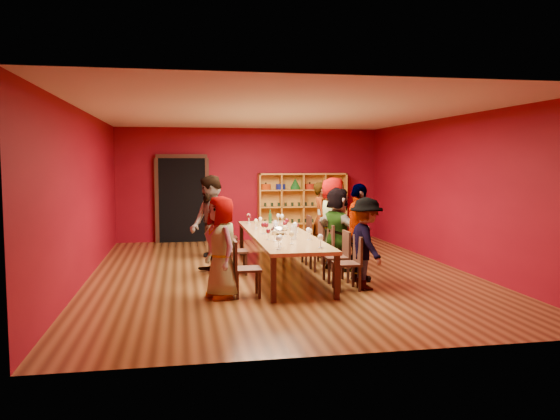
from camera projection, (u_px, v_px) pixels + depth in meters
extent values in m
cube|color=#4E2D14|center=(280.00, 273.00, 10.37)|extent=(7.10, 9.10, 0.02)
cube|color=maroon|center=(250.00, 184.00, 14.66)|extent=(7.10, 0.02, 3.00)
cube|color=maroon|center=(355.00, 218.00, 5.82)|extent=(7.10, 0.02, 3.00)
cube|color=maroon|center=(84.00, 196.00, 9.61)|extent=(0.02, 9.10, 3.00)
cube|color=maroon|center=(453.00, 192.00, 10.86)|extent=(0.02, 9.10, 3.00)
cube|color=silver|center=(280.00, 113.00, 10.11)|extent=(7.10, 9.10, 0.02)
cube|color=#A57C45|center=(280.00, 235.00, 10.31)|extent=(1.10, 4.50, 0.06)
cube|color=black|center=(273.00, 280.00, 8.12)|extent=(0.08, 0.08, 0.69)
cube|color=black|center=(242.00, 239.00, 12.38)|extent=(0.08, 0.08, 0.69)
cube|color=black|center=(337.00, 277.00, 8.30)|extent=(0.08, 0.08, 0.69)
cube|color=black|center=(284.00, 238.00, 12.55)|extent=(0.08, 0.08, 0.69)
cube|color=black|center=(182.00, 200.00, 14.30)|extent=(1.20, 0.14, 2.20)
cube|color=black|center=(182.00, 156.00, 14.14)|extent=(1.32, 0.06, 0.10)
cube|color=black|center=(157.00, 201.00, 14.12)|extent=(0.10, 0.06, 2.20)
cube|color=black|center=(207.00, 200.00, 14.35)|extent=(0.10, 0.06, 2.20)
cube|color=gold|center=(259.00, 207.00, 14.52)|extent=(0.04, 0.40, 1.80)
cube|color=gold|center=(344.00, 206.00, 14.95)|extent=(0.04, 0.40, 1.80)
cube|color=gold|center=(303.00, 174.00, 14.66)|extent=(2.40, 0.40, 0.04)
cube|color=gold|center=(302.00, 239.00, 14.81)|extent=(2.40, 0.40, 0.04)
cube|color=gold|center=(301.00, 206.00, 14.92)|extent=(2.40, 0.02, 1.80)
cube|color=gold|center=(302.00, 223.00, 14.77)|extent=(2.36, 0.38, 0.03)
cube|color=gold|center=(302.00, 207.00, 14.74)|extent=(2.36, 0.38, 0.03)
cube|color=gold|center=(303.00, 190.00, 14.70)|extent=(2.36, 0.38, 0.03)
cube|color=gold|center=(281.00, 207.00, 14.63)|extent=(0.03, 0.38, 1.76)
cube|color=gold|center=(302.00, 207.00, 14.74)|extent=(0.03, 0.38, 1.76)
cube|color=gold|center=(324.00, 206.00, 14.84)|extent=(0.03, 0.38, 1.76)
cylinder|color=#CA420B|center=(266.00, 187.00, 14.51)|extent=(0.26, 0.26, 0.15)
sphere|color=black|center=(266.00, 183.00, 14.50)|extent=(0.05, 0.05, 0.05)
cylinder|color=navy|center=(281.00, 187.00, 14.58)|extent=(0.26, 0.26, 0.15)
sphere|color=black|center=(281.00, 183.00, 14.57)|extent=(0.05, 0.05, 0.05)
cylinder|color=#196525|center=(295.00, 188.00, 14.66)|extent=(0.26, 0.26, 0.08)
cone|color=#196525|center=(295.00, 182.00, 14.64)|extent=(0.24, 0.24, 0.22)
cylinder|color=#A72613|center=(310.00, 186.00, 14.72)|extent=(0.26, 0.26, 0.15)
sphere|color=black|center=(310.00, 183.00, 14.72)|extent=(0.05, 0.05, 0.05)
cylinder|color=gold|center=(324.00, 186.00, 14.80)|extent=(0.26, 0.26, 0.15)
sphere|color=black|center=(324.00, 183.00, 14.79)|extent=(0.05, 0.05, 0.05)
cylinder|color=#CA420B|center=(338.00, 186.00, 14.87)|extent=(0.26, 0.26, 0.15)
sphere|color=black|center=(338.00, 183.00, 14.86)|extent=(0.05, 0.05, 0.05)
cylinder|color=black|center=(265.00, 221.00, 14.59)|extent=(0.07, 0.07, 0.10)
cylinder|color=black|center=(272.00, 221.00, 14.62)|extent=(0.07, 0.07, 0.10)
cylinder|color=black|center=(279.00, 221.00, 14.65)|extent=(0.07, 0.07, 0.10)
cylinder|color=black|center=(286.00, 221.00, 14.69)|extent=(0.07, 0.07, 0.10)
cylinder|color=black|center=(292.00, 221.00, 14.72)|extent=(0.07, 0.07, 0.10)
cylinder|color=black|center=(299.00, 221.00, 14.75)|extent=(0.07, 0.07, 0.10)
cylinder|color=black|center=(306.00, 221.00, 14.78)|extent=(0.07, 0.07, 0.10)
cylinder|color=black|center=(312.00, 220.00, 14.82)|extent=(0.07, 0.07, 0.10)
cylinder|color=black|center=(319.00, 220.00, 14.85)|extent=(0.07, 0.07, 0.10)
cylinder|color=black|center=(325.00, 220.00, 14.88)|extent=(0.07, 0.07, 0.10)
cylinder|color=black|center=(332.00, 220.00, 14.92)|extent=(0.07, 0.07, 0.10)
cylinder|color=black|center=(338.00, 220.00, 14.95)|extent=(0.07, 0.07, 0.10)
cylinder|color=black|center=(265.00, 205.00, 14.55)|extent=(0.07, 0.07, 0.10)
cylinder|color=black|center=(272.00, 205.00, 14.58)|extent=(0.07, 0.07, 0.10)
cylinder|color=black|center=(279.00, 204.00, 14.61)|extent=(0.07, 0.07, 0.10)
cylinder|color=black|center=(286.00, 204.00, 14.65)|extent=(0.07, 0.07, 0.10)
cylinder|color=black|center=(292.00, 204.00, 14.68)|extent=(0.07, 0.07, 0.10)
cylinder|color=black|center=(299.00, 204.00, 14.71)|extent=(0.07, 0.07, 0.10)
cylinder|color=black|center=(306.00, 204.00, 14.75)|extent=(0.07, 0.07, 0.10)
cylinder|color=black|center=(312.00, 204.00, 14.78)|extent=(0.07, 0.07, 0.10)
cylinder|color=black|center=(319.00, 204.00, 14.81)|extent=(0.07, 0.07, 0.10)
cylinder|color=black|center=(326.00, 204.00, 14.84)|extent=(0.07, 0.07, 0.10)
cylinder|color=black|center=(332.00, 204.00, 14.88)|extent=(0.07, 0.07, 0.10)
cylinder|color=black|center=(339.00, 204.00, 14.91)|extent=(0.07, 0.07, 0.10)
cube|color=black|center=(247.00, 269.00, 8.49)|extent=(0.42, 0.42, 0.04)
cube|color=black|center=(235.00, 254.00, 8.44)|extent=(0.04, 0.40, 0.44)
cube|color=black|center=(238.00, 286.00, 8.32)|extent=(0.04, 0.04, 0.41)
cube|color=black|center=(260.00, 285.00, 8.38)|extent=(0.04, 0.04, 0.41)
cube|color=black|center=(235.00, 281.00, 8.65)|extent=(0.04, 0.04, 0.41)
cube|color=black|center=(257.00, 281.00, 8.71)|extent=(0.04, 0.04, 0.41)
imported|color=pink|center=(222.00, 247.00, 8.39)|extent=(0.64, 0.86, 1.58)
cube|color=black|center=(236.00, 251.00, 10.20)|extent=(0.42, 0.42, 0.04)
cube|color=black|center=(226.00, 239.00, 10.14)|extent=(0.04, 0.40, 0.44)
cube|color=black|center=(228.00, 265.00, 10.02)|extent=(0.04, 0.04, 0.41)
cube|color=black|center=(246.00, 265.00, 10.08)|extent=(0.04, 0.04, 0.41)
cube|color=black|center=(226.00, 262.00, 10.35)|extent=(0.04, 0.04, 0.41)
cube|color=black|center=(244.00, 261.00, 10.41)|extent=(0.04, 0.04, 0.41)
imported|color=silver|center=(211.00, 225.00, 10.07)|extent=(0.76, 1.02, 1.86)
cube|color=black|center=(227.00, 237.00, 12.08)|extent=(0.42, 0.42, 0.04)
cube|color=black|center=(219.00, 227.00, 12.02)|extent=(0.04, 0.40, 0.44)
cube|color=black|center=(220.00, 249.00, 11.90)|extent=(0.04, 0.04, 0.41)
cube|color=black|center=(236.00, 248.00, 11.96)|extent=(0.04, 0.04, 0.41)
cube|color=black|center=(219.00, 247.00, 12.23)|extent=(0.04, 0.04, 0.41)
cube|color=black|center=(234.00, 246.00, 12.30)|extent=(0.04, 0.04, 0.41)
imported|color=beige|center=(212.00, 222.00, 11.99)|extent=(0.70, 0.99, 1.54)
cube|color=black|center=(347.00, 264.00, 8.94)|extent=(0.42, 0.42, 0.04)
cube|color=black|center=(358.00, 249.00, 8.95)|extent=(0.04, 0.40, 0.44)
cube|color=black|center=(339.00, 280.00, 8.76)|extent=(0.04, 0.04, 0.41)
cube|color=black|center=(360.00, 279.00, 8.82)|extent=(0.04, 0.04, 0.41)
cube|color=black|center=(334.00, 276.00, 9.10)|extent=(0.04, 0.04, 0.41)
cube|color=black|center=(353.00, 275.00, 9.16)|extent=(0.04, 0.04, 0.41)
imported|color=silver|center=(366.00, 243.00, 8.97)|extent=(0.45, 1.00, 1.52)
cube|color=black|center=(336.00, 257.00, 9.55)|extent=(0.42, 0.42, 0.04)
cube|color=black|center=(347.00, 244.00, 9.57)|extent=(0.04, 0.40, 0.44)
cube|color=black|center=(329.00, 272.00, 9.38)|extent=(0.04, 0.04, 0.41)
cube|color=black|center=(348.00, 272.00, 9.44)|extent=(0.04, 0.04, 0.41)
cube|color=black|center=(324.00, 268.00, 9.71)|extent=(0.04, 0.04, 0.41)
cube|color=black|center=(342.00, 268.00, 9.77)|extent=(0.04, 0.04, 0.41)
imported|color=tan|center=(359.00, 232.00, 9.59)|extent=(0.51, 1.03, 1.72)
cube|color=black|center=(321.00, 248.00, 10.54)|extent=(0.42, 0.42, 0.04)
cube|color=black|center=(331.00, 236.00, 10.55)|extent=(0.04, 0.40, 0.44)
cube|color=black|center=(315.00, 262.00, 10.36)|extent=(0.04, 0.04, 0.41)
cube|color=black|center=(332.00, 261.00, 10.42)|extent=(0.04, 0.04, 0.41)
cube|color=black|center=(311.00, 259.00, 10.70)|extent=(0.04, 0.04, 0.41)
cube|color=black|center=(327.00, 258.00, 10.76)|extent=(0.04, 0.04, 0.41)
imported|color=#526FAA|center=(338.00, 229.00, 10.57)|extent=(0.93, 1.55, 1.61)
cube|color=black|center=(312.00, 243.00, 11.27)|extent=(0.42, 0.42, 0.04)
cube|color=black|center=(321.00, 231.00, 11.29)|extent=(0.04, 0.40, 0.44)
cube|color=black|center=(306.00, 255.00, 11.10)|extent=(0.04, 0.04, 0.41)
cube|color=black|center=(322.00, 255.00, 11.16)|extent=(0.04, 0.04, 0.41)
cube|color=black|center=(302.00, 252.00, 11.43)|extent=(0.04, 0.04, 0.41)
cube|color=black|center=(318.00, 252.00, 11.49)|extent=(0.04, 0.04, 0.41)
imported|color=#CC898B|center=(333.00, 220.00, 11.31)|extent=(0.58, 0.92, 1.78)
cube|color=black|center=(301.00, 236.00, 12.34)|extent=(0.42, 0.42, 0.04)
cube|color=black|center=(309.00, 225.00, 12.35)|extent=(0.04, 0.40, 0.44)
cube|color=black|center=(295.00, 247.00, 12.16)|extent=(0.04, 0.04, 0.41)
cube|color=black|center=(310.00, 247.00, 12.22)|extent=(0.04, 0.04, 0.41)
cube|color=black|center=(292.00, 245.00, 12.50)|extent=(0.04, 0.04, 0.41)
cube|color=black|center=(306.00, 244.00, 12.56)|extent=(0.04, 0.04, 0.41)
imported|color=#577BB5|center=(322.00, 218.00, 12.39)|extent=(0.58, 0.69, 1.64)
cylinder|color=white|center=(287.00, 228.00, 11.06)|extent=(0.07, 0.07, 0.01)
cylinder|color=white|center=(287.00, 225.00, 11.05)|extent=(0.01, 0.01, 0.12)
ellipsoid|color=#460711|center=(287.00, 221.00, 11.05)|extent=(0.08, 0.08, 0.10)
cylinder|color=white|center=(287.00, 227.00, 11.37)|extent=(0.06, 0.06, 0.01)
cylinder|color=white|center=(287.00, 224.00, 11.37)|extent=(0.01, 0.01, 0.10)
ellipsoid|color=#CBB97F|center=(287.00, 220.00, 11.36)|extent=(0.07, 0.07, 0.08)
cylinder|color=white|center=(279.00, 249.00, 8.40)|extent=(0.07, 0.07, 0.01)
cylinder|color=white|center=(279.00, 245.00, 8.40)|extent=(0.01, 0.01, 0.12)
ellipsoid|color=white|center=(279.00, 239.00, 8.39)|extent=(0.09, 0.09, 0.10)
cylinder|color=white|center=(320.00, 248.00, 8.55)|extent=(0.07, 0.07, 0.01)
cylinder|color=white|center=(320.00, 244.00, 8.54)|extent=(0.01, 0.01, 0.12)
ellipsoid|color=white|center=(320.00, 237.00, 8.53)|extent=(0.09, 0.09, 0.10)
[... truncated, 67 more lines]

